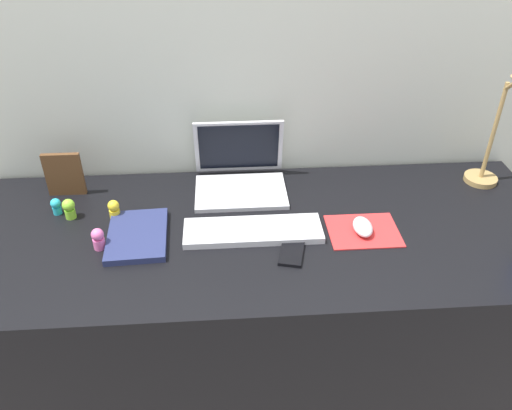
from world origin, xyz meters
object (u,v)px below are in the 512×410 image
(cell_phone, at_px, (292,251))
(desk_lamp, at_px, (498,135))
(mouse, at_px, (363,227))
(toy_figurine_pink, at_px, (98,239))
(keyboard, at_px, (253,231))
(notebook_pad, at_px, (137,236))
(toy_figurine_yellow, at_px, (114,209))
(laptop, at_px, (240,171))
(toy_figurine_lime, at_px, (69,208))
(picture_frame, at_px, (64,174))
(toy_figurine_cyan, at_px, (56,206))

(cell_phone, xyz_separation_m, desk_lamp, (0.70, 0.31, 0.19))
(mouse, height_order, desk_lamp, desk_lamp)
(cell_phone, distance_m, toy_figurine_pink, 0.55)
(keyboard, bearing_deg, notebook_pad, 179.88)
(desk_lamp, xyz_separation_m, toy_figurine_yellow, (-1.22, -0.11, -0.16))
(notebook_pad, bearing_deg, cell_phone, -14.99)
(laptop, bearing_deg, toy_figurine_pink, -143.17)
(toy_figurine_pink, distance_m, toy_figurine_yellow, 0.15)
(toy_figurine_yellow, bearing_deg, laptop, 22.98)
(desk_lamp, bearing_deg, toy_figurine_lime, -176.01)
(notebook_pad, xyz_separation_m, toy_figurine_yellow, (-0.08, 0.11, 0.02))
(laptop, bearing_deg, desk_lamp, -4.00)
(picture_frame, relative_size, toy_figurine_cyan, 2.79)
(mouse, bearing_deg, picture_frame, 163.28)
(mouse, relative_size, toy_figurine_cyan, 1.79)
(notebook_pad, distance_m, picture_frame, 0.37)
(laptop, distance_m, picture_frame, 0.57)
(laptop, distance_m, toy_figurine_yellow, 0.43)
(mouse, bearing_deg, cell_phone, -160.24)
(toy_figurine_lime, height_order, toy_figurine_cyan, toy_figurine_lime)
(laptop, distance_m, toy_figurine_pink, 0.52)
(toy_figurine_yellow, bearing_deg, notebook_pad, -52.98)
(laptop, distance_m, toy_figurine_lime, 0.55)
(cell_phone, relative_size, toy_figurine_pink, 1.93)
(notebook_pad, xyz_separation_m, toy_figurine_lime, (-0.22, 0.12, 0.03))
(cell_phone, height_order, toy_figurine_yellow, toy_figurine_yellow)
(toy_figurine_pink, bearing_deg, keyboard, 4.82)
(laptop, relative_size, picture_frame, 2.00)
(keyboard, xyz_separation_m, notebook_pad, (-0.34, 0.00, 0.00))
(cell_phone, xyz_separation_m, toy_figurine_lime, (-0.66, 0.22, 0.03))
(picture_frame, relative_size, toy_figurine_lime, 2.29)
(cell_phone, xyz_separation_m, toy_figurine_pink, (-0.55, 0.06, 0.03))
(keyboard, relative_size, toy_figurine_lime, 6.25)
(laptop, xyz_separation_m, toy_figurine_lime, (-0.53, -0.15, -0.02))
(desk_lamp, distance_m, toy_figurine_yellow, 1.24)
(notebook_pad, height_order, toy_figurine_cyan, toy_figurine_cyan)
(toy_figurine_cyan, bearing_deg, cell_phone, -18.96)
(toy_figurine_yellow, bearing_deg, picture_frame, 139.30)
(toy_figurine_yellow, bearing_deg, desk_lamp, 5.11)
(mouse, bearing_deg, toy_figurine_yellow, 170.52)
(laptop, height_order, toy_figurine_cyan, laptop)
(laptop, height_order, toy_figurine_yellow, laptop)
(toy_figurine_lime, bearing_deg, laptop, 16.00)
(desk_lamp, xyz_separation_m, picture_frame, (-1.40, 0.04, -0.12))
(laptop, relative_size, toy_figurine_yellow, 4.62)
(toy_figurine_yellow, bearing_deg, mouse, -9.48)
(desk_lamp, bearing_deg, toy_figurine_pink, -168.47)
(toy_figurine_pink, bearing_deg, desk_lamp, 11.53)
(laptop, xyz_separation_m, toy_figurine_pink, (-0.42, -0.31, -0.02))
(keyboard, relative_size, mouse, 4.27)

